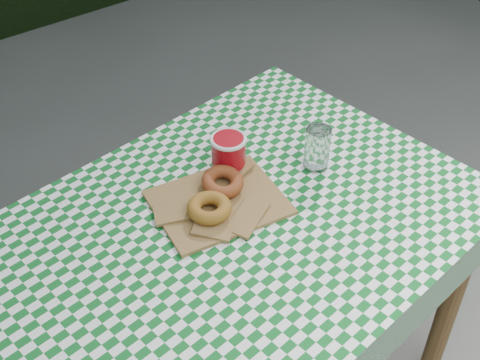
# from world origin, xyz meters

# --- Properties ---
(table) EXTENTS (1.37, 0.99, 0.75)m
(table) POSITION_xyz_m (-0.17, 0.17, 0.38)
(table) COLOR brown
(table) RESTS_ON ground
(tablecloth) EXTENTS (1.39, 1.01, 0.01)m
(tablecloth) POSITION_xyz_m (-0.17, 0.17, 0.75)
(tablecloth) COLOR #0E5A1F
(tablecloth) RESTS_ON table
(paper_bag) EXTENTS (0.35, 0.30, 0.02)m
(paper_bag) POSITION_xyz_m (-0.10, 0.26, 0.76)
(paper_bag) COLOR olive
(paper_bag) RESTS_ON tablecloth
(bagel_front) EXTENTS (0.13, 0.13, 0.03)m
(bagel_front) POSITION_xyz_m (-0.15, 0.23, 0.79)
(bagel_front) COLOR olive
(bagel_front) RESTS_ON paper_bag
(bagel_back) EXTENTS (0.11, 0.11, 0.03)m
(bagel_back) POSITION_xyz_m (-0.07, 0.29, 0.79)
(bagel_back) COLOR brown
(bagel_back) RESTS_ON paper_bag
(coffee_mug) EXTENTS (0.23, 0.23, 0.10)m
(coffee_mug) POSITION_xyz_m (0.00, 0.35, 0.81)
(coffee_mug) COLOR maroon
(coffee_mug) RESTS_ON tablecloth
(drinking_glass) EXTENTS (0.09, 0.09, 0.12)m
(drinking_glass) POSITION_xyz_m (0.19, 0.22, 0.82)
(drinking_glass) COLOR white
(drinking_glass) RESTS_ON tablecloth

